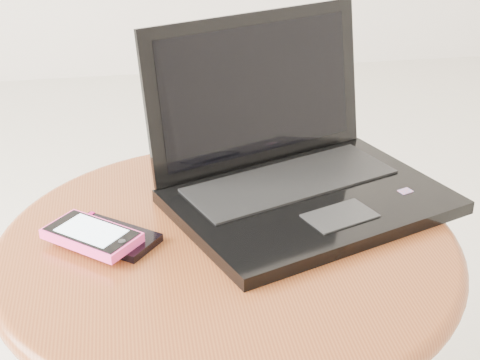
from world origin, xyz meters
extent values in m
cylinder|color=#652F15|center=(0.10, -0.08, 0.46)|extent=(0.57, 0.57, 0.03)
torus|color=#652F15|center=(0.10, -0.08, 0.46)|extent=(0.59, 0.59, 0.03)
cube|color=black|center=(0.23, -0.02, 0.48)|extent=(0.42, 0.36, 0.02)
cube|color=black|center=(0.21, 0.03, 0.49)|extent=(0.32, 0.21, 0.00)
cube|color=black|center=(0.25, -0.08, 0.49)|extent=(0.10, 0.08, 0.00)
cube|color=red|center=(0.36, -0.03, 0.49)|extent=(0.02, 0.02, 0.00)
cube|color=black|center=(0.17, 0.11, 0.60)|extent=(0.34, 0.17, 0.22)
cube|color=black|center=(0.18, 0.11, 0.60)|extent=(0.30, 0.14, 0.18)
cube|color=black|center=(-0.04, -0.06, 0.48)|extent=(0.13, 0.12, 0.01)
cube|color=#AA0857|center=(-0.09, -0.03, 0.48)|extent=(0.04, 0.05, 0.00)
cube|color=#FE3D92|center=(-0.07, -0.07, 0.49)|extent=(0.13, 0.12, 0.01)
cube|color=black|center=(-0.07, -0.07, 0.49)|extent=(0.12, 0.11, 0.00)
cube|color=silver|center=(-0.07, -0.07, 0.50)|extent=(0.09, 0.09, 0.00)
cylinder|color=black|center=(-0.03, -0.11, 0.50)|extent=(0.01, 0.01, 0.00)
camera|label=1|loc=(-0.01, -0.87, 0.96)|focal=54.87mm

